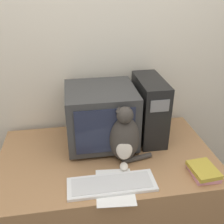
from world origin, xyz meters
name	(u,v)px	position (x,y,z in m)	size (l,w,h in m)	color
wall_back	(97,56)	(0.00, 0.90, 1.25)	(7.00, 0.05, 2.50)	beige
desk	(107,195)	(0.00, 0.42, 0.36)	(1.41, 0.84, 0.72)	#9E7047
crt_monitor	(101,116)	(-0.02, 0.58, 0.93)	(0.46, 0.44, 0.41)	#333333
computer_tower	(149,109)	(0.33, 0.61, 0.94)	(0.17, 0.41, 0.44)	black
keyboard	(112,184)	(-0.02, 0.13, 0.73)	(0.50, 0.17, 0.02)	silver
cat	(124,138)	(0.10, 0.35, 0.88)	(0.29, 0.25, 0.39)	#38332D
book_stack	(203,171)	(0.54, 0.13, 0.74)	(0.16, 0.19, 0.05)	pink
pen	(82,181)	(-0.18, 0.19, 0.72)	(0.14, 0.01, 0.01)	black
paper_sheet	(115,187)	(0.00, 0.12, 0.72)	(0.24, 0.31, 0.00)	white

